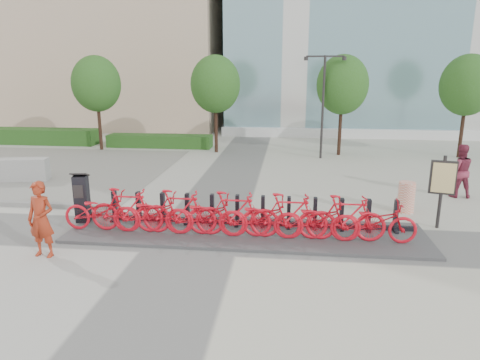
# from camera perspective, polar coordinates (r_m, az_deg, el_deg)

# --- Properties ---
(ground) EXTENTS (120.00, 120.00, 0.00)m
(ground) POSITION_cam_1_polar(r_m,az_deg,el_deg) (11.61, -5.81, -7.45)
(ground) COLOR #B6B59E
(gravel_patch) EXTENTS (14.00, 14.00, 0.00)m
(gravel_patch) POSITION_cam_1_polar(r_m,az_deg,el_deg) (21.88, -28.09, 1.37)
(gravel_patch) COLOR slate
(gravel_patch) RESTS_ON ground
(hedge_a) EXTENTS (10.00, 1.40, 0.90)m
(hedge_a) POSITION_cam_1_polar(r_m,az_deg,el_deg) (29.33, -27.60, 5.25)
(hedge_a) COLOR #1F4619
(hedge_a) RESTS_ON ground
(hedge_b) EXTENTS (6.00, 1.20, 0.70)m
(hedge_b) POSITION_cam_1_polar(r_m,az_deg,el_deg) (25.15, -10.63, 5.14)
(hedge_b) COLOR #1F4619
(hedge_b) RESTS_ON ground
(tree_0) EXTENTS (2.60, 2.60, 5.10)m
(tree_0) POSITION_cam_1_polar(r_m,az_deg,el_deg) (24.80, -18.60, 12.05)
(tree_0) COLOR #362319
(tree_0) RESTS_ON ground
(tree_1) EXTENTS (2.60, 2.60, 5.10)m
(tree_1) POSITION_cam_1_polar(r_m,az_deg,el_deg) (22.86, -3.29, 12.62)
(tree_1) COLOR #362319
(tree_1) RESTS_ON ground
(tree_2) EXTENTS (2.60, 2.60, 5.10)m
(tree_2) POSITION_cam_1_polar(r_m,az_deg,el_deg) (22.68, 13.51, 12.24)
(tree_2) COLOR #362319
(tree_2) RESTS_ON ground
(tree_3) EXTENTS (2.60, 2.60, 5.10)m
(tree_3) POSITION_cam_1_polar(r_m,az_deg,el_deg) (24.12, 28.07, 11.08)
(tree_3) COLOR #362319
(tree_3) RESTS_ON ground
(streetlamp) EXTENTS (2.00, 0.20, 5.00)m
(streetlamp) POSITION_cam_1_polar(r_m,az_deg,el_deg) (21.61, 11.06, 11.06)
(streetlamp) COLOR black
(streetlamp) RESTS_ON ground
(dock_pad) EXTENTS (9.60, 2.40, 0.08)m
(dock_pad) POSITION_cam_1_polar(r_m,az_deg,el_deg) (11.68, 0.79, -7.03)
(dock_pad) COLOR #454547
(dock_pad) RESTS_ON ground
(dock_rail_posts) EXTENTS (8.02, 0.50, 0.85)m
(dock_rail_posts) POSITION_cam_1_polar(r_m,az_deg,el_deg) (11.96, 1.32, -4.14)
(dock_rail_posts) COLOR black
(dock_rail_posts) RESTS_ON dock_pad
(bike_0) EXTENTS (2.07, 0.72, 1.09)m
(bike_0) POSITION_cam_1_polar(r_m,az_deg,el_deg) (12.16, -18.02, -3.96)
(bike_0) COLOR red
(bike_0) RESTS_ON dock_pad
(bike_1) EXTENTS (2.00, 0.57, 1.20)m
(bike_1) POSITION_cam_1_polar(r_m,az_deg,el_deg) (11.87, -14.87, -3.88)
(bike_1) COLOR red
(bike_1) RESTS_ON dock_pad
(bike_2) EXTENTS (2.07, 0.72, 1.09)m
(bike_2) POSITION_cam_1_polar(r_m,az_deg,el_deg) (11.65, -11.54, -4.34)
(bike_2) COLOR red
(bike_2) RESTS_ON dock_pad
(bike_3) EXTENTS (2.00, 0.57, 1.20)m
(bike_3) POSITION_cam_1_polar(r_m,az_deg,el_deg) (11.43, -8.11, -4.24)
(bike_3) COLOR red
(bike_3) RESTS_ON dock_pad
(bike_4) EXTENTS (2.07, 0.72, 1.09)m
(bike_4) POSITION_cam_1_polar(r_m,az_deg,el_deg) (11.29, -4.55, -4.69)
(bike_4) COLOR red
(bike_4) RESTS_ON dock_pad
(bike_5) EXTENTS (2.00, 0.57, 1.20)m
(bike_5) POSITION_cam_1_polar(r_m,az_deg,el_deg) (11.16, -0.91, -4.55)
(bike_5) COLOR red
(bike_5) RESTS_ON dock_pad
(bike_6) EXTENTS (2.07, 0.72, 1.09)m
(bike_6) POSITION_cam_1_polar(r_m,az_deg,el_deg) (11.12, 2.78, -4.98)
(bike_6) COLOR red
(bike_6) RESTS_ON dock_pad
(bike_7) EXTENTS (2.00, 0.57, 1.20)m
(bike_7) POSITION_cam_1_polar(r_m,az_deg,el_deg) (11.08, 6.52, -4.80)
(bike_7) COLOR red
(bike_7) RESTS_ON dock_pad
(bike_8) EXTENTS (2.07, 0.72, 1.09)m
(bike_8) POSITION_cam_1_polar(r_m,az_deg,el_deg) (11.12, 10.24, -5.19)
(bike_8) COLOR red
(bike_8) RESTS_ON dock_pad
(bike_9) EXTENTS (2.00, 0.57, 1.20)m
(bike_9) POSITION_cam_1_polar(r_m,az_deg,el_deg) (11.18, 13.95, -4.97)
(bike_9) COLOR red
(bike_9) RESTS_ON dock_pad
(bike_10) EXTENTS (2.07, 0.72, 1.09)m
(bike_10) POSITION_cam_1_polar(r_m,az_deg,el_deg) (11.32, 17.56, -5.31)
(bike_10) COLOR red
(bike_10) RESTS_ON dock_pad
(kiosk) EXTENTS (0.51, 0.44, 1.48)m
(kiosk) POSITION_cam_1_polar(r_m,az_deg,el_deg) (12.98, -20.33, -2.25)
(kiosk) COLOR black
(kiosk) RESTS_ON dock_pad
(worker_red) EXTENTS (0.71, 0.50, 1.83)m
(worker_red) POSITION_cam_1_polar(r_m,az_deg,el_deg) (11.11, -25.00, -4.79)
(worker_red) COLOR #992C15
(worker_red) RESTS_ON ground
(pedestrian) EXTENTS (0.92, 0.73, 1.87)m
(pedestrian) POSITION_cam_1_polar(r_m,az_deg,el_deg) (16.63, 27.21, 1.09)
(pedestrian) COLOR #872D44
(pedestrian) RESTS_ON ground
(construction_barrel) EXTENTS (0.54, 0.54, 0.97)m
(construction_barrel) POSITION_cam_1_polar(r_m,az_deg,el_deg) (14.25, 21.29, -2.16)
(construction_barrel) COLOR #E85125
(construction_barrel) RESTS_ON ground
(jersey_barrier) EXTENTS (2.38, 1.10, 0.89)m
(jersey_barrier) POSITION_cam_1_polar(r_m,az_deg,el_deg) (19.30, -27.47, 1.23)
(jersey_barrier) COLOR gray
(jersey_barrier) RESTS_ON ground
(map_sign) EXTENTS (0.68, 0.26, 2.07)m
(map_sign) POSITION_cam_1_polar(r_m,az_deg,el_deg) (12.97, 25.40, -0.09)
(map_sign) COLOR black
(map_sign) RESTS_ON ground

